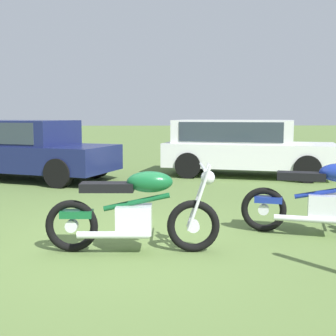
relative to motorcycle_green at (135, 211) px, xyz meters
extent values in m
plane|color=#567038|center=(-0.14, 0.35, -0.48)|extent=(120.00, 120.00, 0.00)
torus|color=black|center=(0.67, -0.02, -0.18)|extent=(0.61, 0.12, 0.60)
torus|color=black|center=(-0.72, 0.04, -0.18)|extent=(0.61, 0.12, 0.60)
cylinder|color=silver|center=(0.67, -0.02, -0.18)|extent=(0.14, 0.11, 0.14)
cylinder|color=silver|center=(-0.72, 0.04, -0.18)|extent=(0.14, 0.11, 0.14)
cylinder|color=silver|center=(0.73, 0.06, 0.16)|extent=(0.28, 0.05, 0.75)
cylinder|color=silver|center=(0.72, -0.12, 0.16)|extent=(0.28, 0.05, 0.75)
cube|color=silver|center=(-0.01, 0.00, -0.10)|extent=(0.41, 0.32, 0.32)
cylinder|color=#14592D|center=(0.02, 0.00, 0.10)|extent=(0.76, 0.09, 0.22)
ellipsoid|color=#14592D|center=(0.17, 0.00, 0.33)|extent=(0.53, 0.28, 0.24)
cube|color=black|center=(-0.31, 0.02, 0.27)|extent=(0.61, 0.27, 0.10)
cube|color=#14592D|center=(-0.66, 0.03, -0.04)|extent=(0.37, 0.20, 0.08)
cylinder|color=silver|center=(0.77, -0.03, 0.50)|extent=(0.06, 0.64, 0.03)
sphere|color=silver|center=(0.83, -0.03, 0.38)|extent=(0.17, 0.17, 0.16)
cylinder|color=silver|center=(-0.23, -0.15, -0.24)|extent=(0.80, 0.11, 0.08)
torus|color=black|center=(1.69, 0.82, -0.18)|extent=(0.60, 0.27, 0.60)
cylinder|color=silver|center=(1.69, 0.82, -0.18)|extent=(0.16, 0.14, 0.14)
cube|color=silver|center=(2.42, 0.59, -0.10)|extent=(0.47, 0.41, 0.32)
cylinder|color=navy|center=(2.45, 0.58, 0.10)|extent=(0.79, 0.30, 0.23)
cube|color=black|center=(2.14, 0.68, 0.29)|extent=(0.64, 0.41, 0.10)
cube|color=navy|center=(1.75, 0.80, -0.04)|extent=(0.40, 0.28, 0.08)
cylinder|color=silver|center=(2.16, 0.50, -0.24)|extent=(0.79, 0.32, 0.08)
cube|color=#161E4C|center=(-2.95, 5.87, 0.07)|extent=(4.90, 3.37, 0.60)
cube|color=#161E4C|center=(-3.32, 6.03, 0.65)|extent=(3.56, 2.68, 0.60)
cube|color=#2D3842|center=(-3.32, 6.03, 0.67)|extent=(3.13, 2.54, 0.48)
cylinder|color=black|center=(-1.18, 6.04, -0.16)|extent=(0.68, 0.45, 0.64)
cylinder|color=black|center=(-1.80, 4.51, -0.16)|extent=(0.68, 0.45, 0.64)
cube|color=silver|center=(2.70, 6.21, 0.07)|extent=(4.55, 2.92, 0.60)
cube|color=silver|center=(2.31, 6.33, 0.65)|extent=(3.29, 2.38, 0.60)
cube|color=#2D3842|center=(2.31, 6.33, 0.67)|extent=(2.87, 2.28, 0.48)
cylinder|color=black|center=(4.28, 6.56, -0.16)|extent=(0.68, 0.40, 0.64)
cylinder|color=black|center=(3.80, 5.01, -0.16)|extent=(0.68, 0.40, 0.64)
cylinder|color=black|center=(1.60, 7.40, -0.16)|extent=(0.68, 0.40, 0.64)
cylinder|color=black|center=(1.11, 5.86, -0.16)|extent=(0.68, 0.40, 0.64)
camera|label=1|loc=(0.19, -4.88, 1.08)|focal=46.82mm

